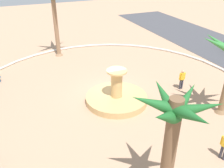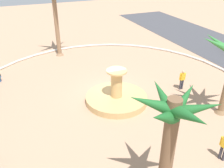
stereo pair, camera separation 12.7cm
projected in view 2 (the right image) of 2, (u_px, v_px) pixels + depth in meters
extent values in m
plane|color=tan|center=(110.00, 94.00, 18.38)|extent=(80.00, 80.00, 0.00)
torus|color=silver|center=(110.00, 92.00, 18.33)|extent=(22.07, 22.07, 0.20)
cylinder|color=tan|center=(116.00, 99.00, 17.31)|extent=(4.37, 4.37, 0.45)
cylinder|color=#19567F|center=(116.00, 99.00, 17.33)|extent=(3.85, 3.85, 0.34)
cylinder|color=tan|center=(117.00, 84.00, 16.76)|extent=(0.79, 0.79, 1.89)
cylinder|color=#E0B370|center=(117.00, 71.00, 16.28)|extent=(1.40, 1.40, 0.12)
cylinder|color=#8E6B4C|center=(56.00, 22.00, 23.70)|extent=(0.41, 0.41, 6.88)
cone|color=#8E6B4C|center=(60.00, 53.00, 25.21)|extent=(0.79, 0.79, 0.50)
cone|color=brown|center=(221.00, 110.00, 16.06)|extent=(0.73, 0.73, 0.50)
cone|color=#337F38|center=(220.00, 44.00, 14.55)|extent=(2.11, 1.43, 1.37)
cone|color=#337F38|center=(219.00, 45.00, 14.18)|extent=(1.68, 2.02, 1.28)
cylinder|color=brown|center=(167.00, 152.00, 9.52)|extent=(0.55, 0.55, 4.93)
cone|color=#1E6028|center=(189.00, 116.00, 7.82)|extent=(1.72, 0.59, 0.97)
cone|color=#1E6028|center=(197.00, 109.00, 8.35)|extent=(1.44, 1.73, 1.10)
cone|color=#1E6028|center=(183.00, 100.00, 9.01)|extent=(1.25, 1.77, 1.26)
cone|color=#1E6028|center=(163.00, 97.00, 9.13)|extent=(1.73, 0.63, 1.19)
cone|color=#1E6028|center=(152.00, 104.00, 8.52)|extent=(1.28, 1.78, 1.00)
cone|color=#1E6028|center=(163.00, 117.00, 8.06)|extent=(1.26, 1.77, 1.26)
cylinder|color=#33333D|center=(224.00, 154.00, 12.27)|extent=(0.14, 0.14, 0.81)
cylinder|color=#33333D|center=(221.00, 152.00, 12.39)|extent=(0.14, 0.14, 0.81)
cylinder|color=yellow|center=(221.00, 141.00, 12.14)|extent=(0.09, 0.09, 0.53)
cylinder|color=#33333D|center=(182.00, 84.00, 18.84)|extent=(0.14, 0.14, 0.81)
cylinder|color=#33333D|center=(180.00, 85.00, 18.78)|extent=(0.14, 0.14, 0.81)
cube|color=yellow|center=(183.00, 77.00, 18.49)|extent=(0.22, 0.35, 0.56)
sphere|color=tan|center=(183.00, 72.00, 18.30)|extent=(0.22, 0.22, 0.22)
cylinder|color=yellow|center=(185.00, 76.00, 18.55)|extent=(0.09, 0.09, 0.53)
cylinder|color=yellow|center=(180.00, 77.00, 18.42)|extent=(0.09, 0.09, 0.53)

